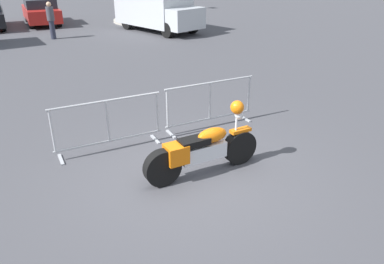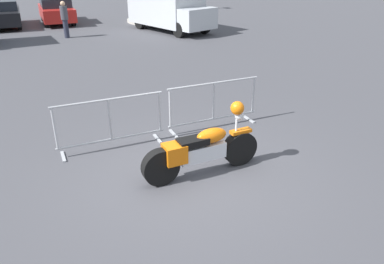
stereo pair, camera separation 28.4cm
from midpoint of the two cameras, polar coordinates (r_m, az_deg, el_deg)
name	(u,v)px [view 2 (the right image)]	position (r m, az deg, el deg)	size (l,w,h in m)	color
ground_plane	(190,174)	(6.76, 0.94, -6.44)	(120.00, 120.00, 0.00)	#424247
motorcycle	(202,149)	(6.56, 2.79, -2.68)	(2.23, 0.33, 1.26)	black
crowd_barrier_near	(110,123)	(7.55, -11.30, 1.32)	(2.19, 0.51, 1.07)	#9EA0A5
crowd_barrier_far	(214,104)	(8.40, 4.27, 4.22)	(2.19, 0.51, 1.07)	#9EA0A5
delivery_van	(168,6)	(20.49, -3.23, 18.61)	(3.21, 5.34, 2.31)	#B2B7BC
parked_car_black	(3,14)	(23.91, -26.56, 15.84)	(1.92, 4.32, 1.44)	black
parked_car_red	(56,10)	(24.22, -19.64, 17.05)	(1.92, 4.32, 1.44)	#B21E19
pedestrian	(65,18)	(19.46, -18.43, 16.14)	(0.48, 0.48, 1.69)	#262838
planter_island	(165,15)	(23.92, -3.81, 17.37)	(4.30, 4.30, 1.17)	#ADA89E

